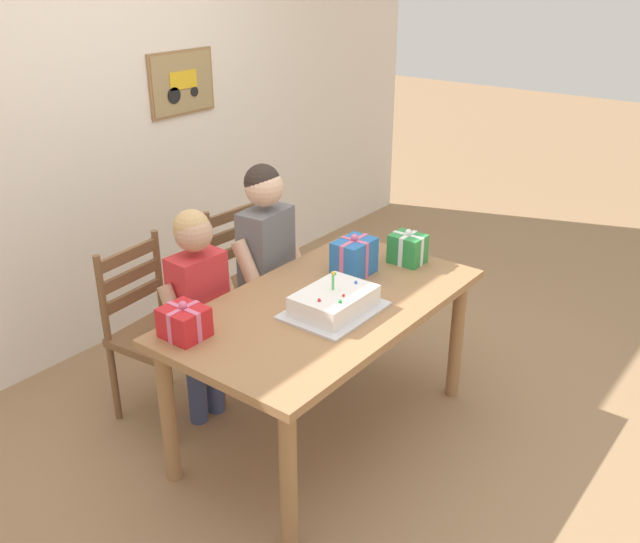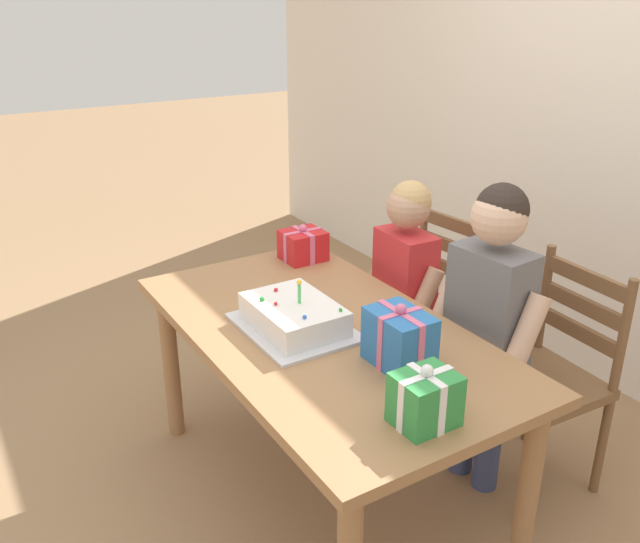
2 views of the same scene
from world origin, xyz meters
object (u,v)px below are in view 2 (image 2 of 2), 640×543
object	(u,v)px
dining_table	(323,352)
gift_box_corner_small	(303,245)
gift_box_red_large	(425,399)
chair_left	(426,308)
gift_box_beside_cake	(399,339)
child_older	(489,312)
chair_right	(546,377)
birthday_cake	(294,317)
child_younger	(404,282)

from	to	relation	value
dining_table	gift_box_corner_small	world-z (taller)	gift_box_corner_small
gift_box_red_large	chair_left	world-z (taller)	gift_box_red_large
gift_box_beside_cake	child_older	xyz separation A→B (m)	(-0.10, 0.50, -0.07)
gift_box_red_large	gift_box_corner_small	world-z (taller)	gift_box_red_large
chair_right	birthday_cake	bearing A→B (deg)	-114.83
chair_left	child_older	bearing A→B (deg)	-20.55
chair_right	child_older	world-z (taller)	child_older
gift_box_red_large	gift_box_beside_cake	xyz separation A→B (m)	(-0.29, 0.14, 0.01)
dining_table	chair_left	bearing A→B (deg)	114.22
dining_table	gift_box_corner_small	bearing A→B (deg)	155.79
dining_table	birthday_cake	distance (m)	0.18
gift_box_red_large	child_younger	size ratio (longest dim) A/B	0.17
gift_box_beside_cake	gift_box_corner_small	distance (m)	0.97
gift_box_corner_small	child_older	world-z (taller)	child_older
dining_table	child_older	bearing A→B (deg)	67.62
gift_box_red_large	chair_right	distance (m)	0.96
gift_box_red_large	chair_right	bearing A→B (deg)	107.47
chair_left	child_younger	xyz separation A→B (m)	(0.10, -0.22, 0.22)
child_older	dining_table	bearing A→B (deg)	-112.38
birthday_cake	child_younger	size ratio (longest dim) A/B	0.39
gift_box_corner_small	child_younger	world-z (taller)	child_younger
gift_box_corner_small	child_older	distance (m)	0.90
dining_table	gift_box_beside_cake	xyz separation A→B (m)	(0.33, 0.08, 0.19)
gift_box_corner_small	chair_left	distance (m)	0.67
gift_box_beside_cake	gift_box_red_large	bearing A→B (deg)	-25.08
gift_box_red_large	child_older	xyz separation A→B (m)	(-0.39, 0.63, -0.06)
gift_box_red_large	child_younger	bearing A→B (deg)	144.47
gift_box_red_large	gift_box_corner_small	bearing A→B (deg)	164.83
birthday_cake	gift_box_corner_small	bearing A→B (deg)	146.93
child_older	birthday_cake	bearing A→B (deg)	-113.59
gift_box_corner_small	birthday_cake	bearing A→B (deg)	-33.07
child_older	child_younger	size ratio (longest dim) A/B	1.09
dining_table	birthday_cake	xyz separation A→B (m)	(-0.05, -0.09, 0.14)
gift_box_red_large	chair_left	distance (m)	1.35
dining_table	child_older	world-z (taller)	child_older
gift_box_beside_cake	child_older	world-z (taller)	child_older
gift_box_beside_cake	child_younger	bearing A→B (deg)	140.17
gift_box_red_large	gift_box_corner_small	xyz separation A→B (m)	(-1.24, 0.34, -0.01)
dining_table	chair_left	distance (m)	0.89
chair_left	chair_right	distance (m)	0.71
gift_box_red_large	gift_box_beside_cake	world-z (taller)	gift_box_beside_cake
dining_table	gift_box_corner_small	distance (m)	0.69
gift_box_red_large	birthday_cake	bearing A→B (deg)	-177.56
dining_table	child_younger	size ratio (longest dim) A/B	1.36
child_older	child_younger	world-z (taller)	child_older
dining_table	gift_box_red_large	distance (m)	0.65
gift_box_beside_cake	chair_right	xyz separation A→B (m)	(0.02, 0.72, -0.36)
gift_box_corner_small	chair_right	xyz separation A→B (m)	(0.97, 0.52, -0.34)
birthday_cake	child_older	distance (m)	0.72
gift_box_corner_small	gift_box_beside_cake	bearing A→B (deg)	-11.91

